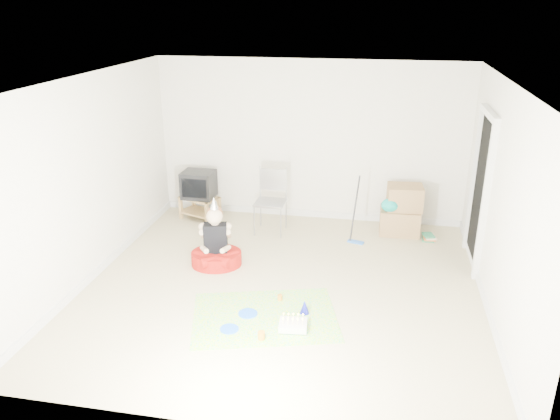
% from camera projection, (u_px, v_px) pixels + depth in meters
% --- Properties ---
extents(ground, '(5.00, 5.00, 0.00)m').
position_uv_depth(ground, '(282.00, 287.00, 6.99)').
color(ground, '#C1B48B').
rests_on(ground, ground).
extents(doorway_recess, '(0.02, 0.90, 2.05)m').
position_uv_depth(doorway_recess, '(480.00, 193.00, 7.29)').
color(doorway_recess, black).
rests_on(doorway_recess, ground).
extents(tv_stand, '(0.72, 0.58, 0.39)m').
position_uv_depth(tv_stand, '(200.00, 206.00, 9.08)').
color(tv_stand, '#9E7A47').
rests_on(tv_stand, ground).
extents(crt_tv, '(0.53, 0.44, 0.44)m').
position_uv_depth(crt_tv, '(199.00, 184.00, 8.95)').
color(crt_tv, black).
rests_on(crt_tv, tv_stand).
extents(folding_chair, '(0.47, 0.45, 1.02)m').
position_uv_depth(folding_chair, '(270.00, 203.00, 8.47)').
color(folding_chair, gray).
rests_on(folding_chair, ground).
extents(cardboard_boxes, '(0.64, 0.50, 0.77)m').
position_uv_depth(cardboard_boxes, '(401.00, 211.00, 8.48)').
color(cardboard_boxes, '#977349').
rests_on(cardboard_boxes, ground).
extents(floor_mop, '(0.26, 0.32, 0.98)m').
position_uv_depth(floor_mop, '(356.00, 227.00, 8.16)').
color(floor_mop, blue).
rests_on(floor_mop, ground).
extents(book_pile, '(0.20, 0.24, 0.10)m').
position_uv_depth(book_pile, '(429.00, 237.00, 8.34)').
color(book_pile, '#246D46').
rests_on(book_pile, ground).
extents(seated_woman, '(0.83, 0.83, 1.00)m').
position_uv_depth(seated_woman, '(216.00, 250.00, 7.50)').
color(seated_woman, '#A6160F').
rests_on(seated_woman, ground).
extents(party_mat, '(1.91, 1.60, 0.01)m').
position_uv_depth(party_mat, '(265.00, 317.00, 6.33)').
color(party_mat, '#E12F87').
rests_on(party_mat, ground).
extents(birthday_cake, '(0.33, 0.28, 0.15)m').
position_uv_depth(birthday_cake, '(293.00, 326.00, 6.08)').
color(birthday_cake, silver).
rests_on(birthday_cake, party_mat).
extents(blue_plate_near, '(0.28, 0.28, 0.01)m').
position_uv_depth(blue_plate_near, '(248.00, 313.00, 6.38)').
color(blue_plate_near, blue).
rests_on(blue_plate_near, party_mat).
extents(blue_plate_far, '(0.29, 0.29, 0.01)m').
position_uv_depth(blue_plate_far, '(229.00, 329.00, 6.08)').
color(blue_plate_far, blue).
rests_on(blue_plate_far, party_mat).
extents(orange_cup_near, '(0.06, 0.06, 0.07)m').
position_uv_depth(orange_cup_near, '(280.00, 297.00, 6.66)').
color(orange_cup_near, orange).
rests_on(orange_cup_near, party_mat).
extents(orange_cup_far, '(0.11, 0.11, 0.09)m').
position_uv_depth(orange_cup_far, '(261.00, 335.00, 5.89)').
color(orange_cup_far, orange).
rests_on(orange_cup_far, party_mat).
extents(blue_party_hat, '(0.14, 0.14, 0.17)m').
position_uv_depth(blue_party_hat, '(305.00, 307.00, 6.37)').
color(blue_party_hat, '#191CB2').
rests_on(blue_party_hat, party_mat).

